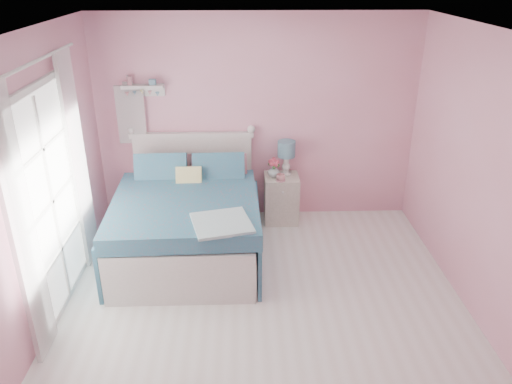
{
  "coord_description": "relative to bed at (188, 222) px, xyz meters",
  "views": [
    {
      "loc": [
        -0.2,
        -3.82,
        3.08
      ],
      "look_at": [
        -0.04,
        1.2,
        0.78
      ],
      "focal_mm": 35.0,
      "sensor_mm": 36.0,
      "label": 1
    }
  ],
  "objects": [
    {
      "name": "wall_shelf",
      "position": [
        -0.55,
        0.94,
        1.33
      ],
      "size": [
        0.5,
        0.15,
        0.25
      ],
      "color": "silver",
      "rests_on": "room_shell"
    },
    {
      "name": "nightstand",
      "position": [
        1.13,
        0.77,
        -0.08
      ],
      "size": [
        0.43,
        0.43,
        0.63
      ],
      "color": "silver",
      "rests_on": "floor"
    },
    {
      "name": "room_shell",
      "position": [
        0.82,
        -1.25,
        1.18
      ],
      "size": [
        4.5,
        4.5,
        4.5
      ],
      "color": "pink",
      "rests_on": "floor"
    },
    {
      "name": "curtain_far",
      "position": [
        -1.1,
        -0.1,
        0.78
      ],
      "size": [
        0.04,
        0.4,
        2.32
      ],
      "primitive_type": "cube",
      "color": "white",
      "rests_on": "floor"
    },
    {
      "name": "floor",
      "position": [
        0.82,
        -1.25,
        -0.4
      ],
      "size": [
        4.5,
        4.5,
        0.0
      ],
      "primitive_type": "plane",
      "color": "silver",
      "rests_on": "ground"
    },
    {
      "name": "hanging_dress",
      "position": [
        -0.73,
        0.93,
        1.0
      ],
      "size": [
        0.34,
        0.03,
        0.72
      ],
      "primitive_type": "cube",
      "color": "white",
      "rests_on": "room_shell"
    },
    {
      "name": "french_door",
      "position": [
        -1.15,
        -0.85,
        0.68
      ],
      "size": [
        0.04,
        1.32,
        2.16
      ],
      "color": "silver",
      "rests_on": "floor"
    },
    {
      "name": "vase",
      "position": [
        1.03,
        0.76,
        0.31
      ],
      "size": [
        0.18,
        0.18,
        0.16
      ],
      "primitive_type": "imported",
      "rotation": [
        0.0,
        0.0,
        0.23
      ],
      "color": "silver",
      "rests_on": "nightstand"
    },
    {
      "name": "roses",
      "position": [
        1.02,
        0.76,
        0.42
      ],
      "size": [
        0.14,
        0.11,
        0.12
      ],
      "color": "#DD4B65",
      "rests_on": "vase"
    },
    {
      "name": "table_lamp",
      "position": [
        1.19,
        0.84,
        0.54
      ],
      "size": [
        0.22,
        0.22,
        0.45
      ],
      "color": "white",
      "rests_on": "nightstand"
    },
    {
      "name": "teacup",
      "position": [
        1.1,
        0.63,
        0.27
      ],
      "size": [
        0.12,
        0.12,
        0.09
      ],
      "primitive_type": "imported",
      "rotation": [
        0.0,
        0.0,
        -0.12
      ],
      "color": "#D68F94",
      "rests_on": "nightstand"
    },
    {
      "name": "bed",
      "position": [
        0.0,
        0.0,
        0.0
      ],
      "size": [
        1.63,
        2.02,
        1.16
      ],
      "rotation": [
        0.0,
        0.0,
        0.03
      ],
      "color": "silver",
      "rests_on": "floor"
    },
    {
      "name": "curtain_near",
      "position": [
        -1.1,
        -1.59,
        0.78
      ],
      "size": [
        0.04,
        0.4,
        2.32
      ],
      "primitive_type": "cube",
      "color": "white",
      "rests_on": "floor"
    }
  ]
}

